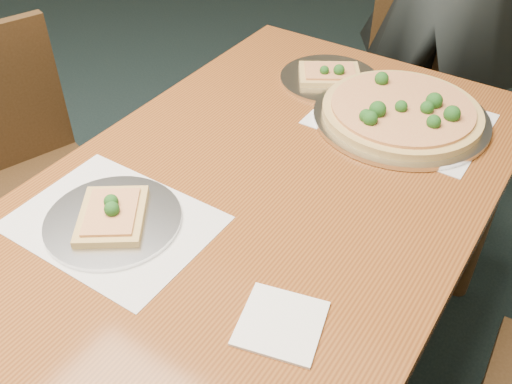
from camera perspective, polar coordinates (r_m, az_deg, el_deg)
The scene contains 9 objects.
dining_table at distance 1.31m, azimuth 0.00°, elevation -3.09°, with size 0.90×1.50×0.75m.
chair_far at distance 2.21m, azimuth 16.18°, elevation 10.41°, with size 0.53×0.53×0.91m.
chair_left at distance 1.83m, azimuth -22.57°, elevation 2.12°, with size 0.53×0.53×0.91m.
placemat_main at distance 1.53m, azimuth 14.22°, elevation 7.08°, with size 0.42×0.32×0.00m, color white.
placemat_near at distance 1.21m, azimuth -14.05°, elevation -2.96°, with size 0.40×0.30×0.00m, color white.
pizza_pan at distance 1.51m, azimuth 14.37°, elevation 7.73°, with size 0.45×0.45×0.07m.
slice_plate_near at distance 1.20m, azimuth -14.14°, elevation -2.51°, with size 0.28×0.28×0.06m.
slice_plate_far at distance 1.66m, azimuth 7.37°, elevation 11.38°, with size 0.28×0.28×0.06m.
napkin at distance 1.00m, azimuth 2.52°, elevation -12.97°, with size 0.14×0.14×0.01m, color white.
Camera 1 is at (1.00, -0.20, 1.55)m, focal length 40.00 mm.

